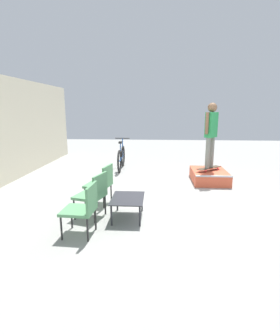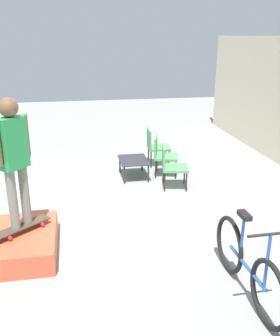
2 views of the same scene
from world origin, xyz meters
name	(u,v)px [view 1 (image 1 of 2)]	position (x,y,z in m)	size (l,w,h in m)	color
ground_plane	(186,198)	(0.00, 0.00, 0.00)	(24.00, 24.00, 0.00)	gray
skate_ramp_box	(209,176)	(1.51, -0.82, 0.17)	(1.38, 0.98, 0.35)	#DB5638
skateboard_on_ramp	(209,168)	(1.48, -0.79, 0.41)	(0.68, 0.79, 0.07)	#473828
person_skater	(211,130)	(1.48, -0.79, 1.52)	(0.45, 0.40, 1.84)	gray
coffee_table	(128,200)	(-1.27, 1.28, 0.37)	(0.84, 0.62, 0.41)	#2D2D33
patio_chair_left	(83,207)	(-2.02, 1.94, 0.51)	(0.55, 0.55, 0.89)	black
patio_chair_center	(94,193)	(-1.29, 1.94, 0.51)	(0.64, 0.64, 0.89)	black
patio_chair_right	(102,182)	(-0.53, 1.94, 0.51)	(0.61, 0.61, 0.89)	black
bicycle	(121,158)	(2.95, 1.97, 0.40)	(1.79, 0.52, 1.07)	black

